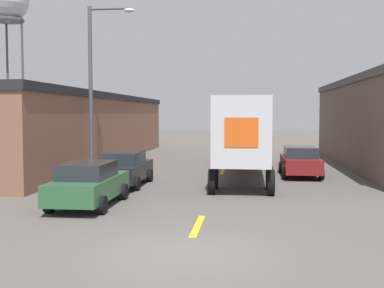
{
  "coord_description": "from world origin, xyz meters",
  "views": [
    {
      "loc": [
        1.45,
        -10.89,
        3.24
      ],
      "look_at": [
        -0.97,
        9.64,
        1.94
      ],
      "focal_mm": 45.0,
      "sensor_mm": 36.0,
      "label": 1
    }
  ],
  "objects_px": {
    "semi_truck": "(243,130)",
    "parked_car_left_far": "(124,168)",
    "parked_car_right_mid": "(300,161)",
    "parked_car_left_near": "(89,183)",
    "street_lamp": "(95,80)",
    "water_tower": "(7,2)"
  },
  "relations": [
    {
      "from": "semi_truck",
      "to": "parked_car_right_mid",
      "type": "height_order",
      "value": "semi_truck"
    },
    {
      "from": "parked_car_left_near",
      "to": "semi_truck",
      "type": "bearing_deg",
      "value": 61.32
    },
    {
      "from": "parked_car_left_near",
      "to": "parked_car_right_mid",
      "type": "relative_size",
      "value": 1.0
    },
    {
      "from": "semi_truck",
      "to": "parked_car_right_mid",
      "type": "distance_m",
      "value": 3.4
    },
    {
      "from": "parked_car_right_mid",
      "to": "street_lamp",
      "type": "distance_m",
      "value": 11.32
    },
    {
      "from": "semi_truck",
      "to": "water_tower",
      "type": "relative_size",
      "value": 0.78
    },
    {
      "from": "parked_car_left_far",
      "to": "parked_car_right_mid",
      "type": "xyz_separation_m",
      "value": [
        8.24,
        4.27,
        0.0
      ]
    },
    {
      "from": "parked_car_right_mid",
      "to": "water_tower",
      "type": "relative_size",
      "value": 0.22
    },
    {
      "from": "parked_car_left_near",
      "to": "parked_car_left_far",
      "type": "relative_size",
      "value": 1.0
    },
    {
      "from": "parked_car_left_near",
      "to": "water_tower",
      "type": "relative_size",
      "value": 0.22
    },
    {
      "from": "parked_car_right_mid",
      "to": "parked_car_left_near",
      "type": "bearing_deg",
      "value": -132.2
    },
    {
      "from": "parked_car_left_far",
      "to": "street_lamp",
      "type": "bearing_deg",
      "value": 127.92
    },
    {
      "from": "semi_truck",
      "to": "water_tower",
      "type": "xyz_separation_m",
      "value": [
        -28.76,
        29.86,
        14.3
      ]
    },
    {
      "from": "parked_car_left_far",
      "to": "parked_car_right_mid",
      "type": "height_order",
      "value": "same"
    },
    {
      "from": "parked_car_left_far",
      "to": "street_lamp",
      "type": "relative_size",
      "value": 0.5
    },
    {
      "from": "semi_truck",
      "to": "water_tower",
      "type": "height_order",
      "value": "water_tower"
    },
    {
      "from": "parked_car_left_near",
      "to": "water_tower",
      "type": "xyz_separation_m",
      "value": [
        -23.48,
        39.52,
        15.89
      ]
    },
    {
      "from": "semi_truck",
      "to": "parked_car_left_far",
      "type": "relative_size",
      "value": 3.5
    },
    {
      "from": "parked_car_right_mid",
      "to": "water_tower",
      "type": "xyz_separation_m",
      "value": [
        -31.72,
        30.43,
        15.89
      ]
    },
    {
      "from": "parked_car_left_near",
      "to": "water_tower",
      "type": "distance_m",
      "value": 48.63
    },
    {
      "from": "parked_car_left_far",
      "to": "street_lamp",
      "type": "distance_m",
      "value": 5.48
    },
    {
      "from": "parked_car_left_near",
      "to": "street_lamp",
      "type": "relative_size",
      "value": 0.5
    }
  ]
}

